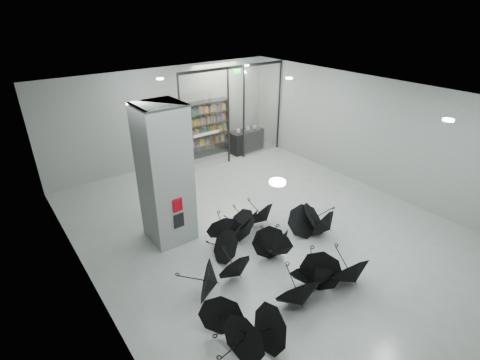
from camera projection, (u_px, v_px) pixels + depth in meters
room at (284, 148)px, 9.42m from camera, size 14.00×14.02×4.01m
column at (165, 175)px, 9.89m from camera, size 1.20×1.20×4.00m
fire_cabinet at (178, 205)px, 9.74m from camera, size 0.28×0.04×0.38m
info_panel at (179, 221)px, 9.96m from camera, size 0.30×0.03×0.42m
exit_sign at (237, 71)px, 14.07m from camera, size 0.30×0.06×0.15m
glass_partition at (234, 111)px, 14.94m from camera, size 5.06×0.08×4.00m
bookshelf at (206, 129)px, 15.93m from camera, size 2.24×0.54×2.45m
shop_counter at (246, 141)px, 16.67m from camera, size 1.69×0.77×0.99m
umbrella_cluster at (275, 260)px, 9.28m from camera, size 5.61×4.71×1.32m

